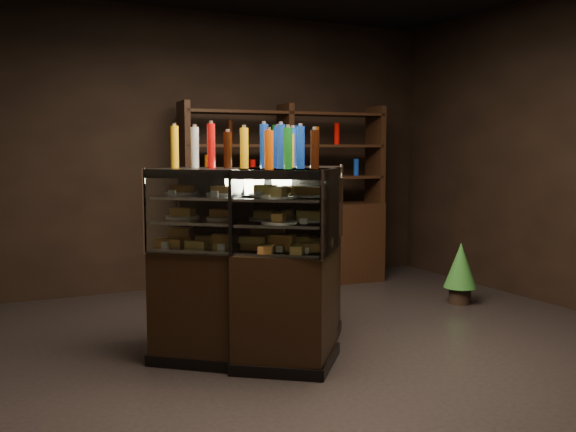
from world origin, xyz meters
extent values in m
plane|color=black|center=(0.00, 0.00, 0.00)|extent=(5.00, 5.00, 0.00)
cube|color=black|center=(0.00, 2.50, 1.50)|extent=(5.00, 0.02, 3.00)
cube|color=black|center=(2.50, 0.00, 1.50)|extent=(0.02, 5.00, 3.00)
cube|color=black|center=(-0.44, -0.05, 0.40)|extent=(1.22, 1.36, 0.81)
cube|color=black|center=(-0.44, -0.05, 0.04)|extent=(1.26, 1.40, 0.08)
cube|color=black|center=(-0.44, -0.05, 1.35)|extent=(1.22, 1.36, 0.06)
cube|color=silver|center=(-0.44, -0.05, 0.82)|extent=(1.16, 1.29, 0.02)
cube|color=silver|center=(-0.44, -0.05, 1.01)|extent=(1.16, 1.29, 0.02)
cube|color=silver|center=(-0.44, -0.05, 1.18)|extent=(1.16, 1.29, 0.02)
cube|color=white|center=(-0.18, -0.24, 1.09)|extent=(0.73, 1.00, 0.57)
cylinder|color=silver|center=(0.18, 0.26, 1.09)|extent=(0.03, 0.03, 0.59)
cylinder|color=silver|center=(-0.55, -0.73, 1.09)|extent=(0.03, 0.03, 0.59)
cube|color=black|center=(-0.83, -0.10, 0.40)|extent=(1.34, 1.26, 0.81)
cube|color=black|center=(-0.83, -0.10, 0.04)|extent=(1.38, 1.30, 0.08)
cube|color=black|center=(-0.83, -0.10, 1.35)|extent=(1.34, 1.26, 0.06)
cube|color=silver|center=(-0.83, -0.10, 0.82)|extent=(1.27, 1.19, 0.02)
cube|color=silver|center=(-0.83, -0.10, 1.01)|extent=(1.27, 1.19, 0.02)
cube|color=silver|center=(-0.83, -0.10, 1.18)|extent=(1.27, 1.19, 0.02)
cube|color=white|center=(-1.03, -0.35, 1.09)|extent=(0.95, 0.79, 0.57)
cylinder|color=silver|center=(-0.55, -0.73, 1.09)|extent=(0.03, 0.03, 0.59)
cylinder|color=silver|center=(-1.50, 0.05, 1.09)|extent=(0.03, 0.03, 0.59)
cube|color=#C09445|center=(-0.72, -0.49, 0.85)|extent=(0.18, 0.20, 0.06)
cube|color=#C09445|center=(-0.59, -0.32, 0.85)|extent=(0.18, 0.20, 0.06)
cube|color=#C09445|center=(-0.47, -0.16, 0.85)|extent=(0.18, 0.20, 0.06)
cube|color=#C09445|center=(-0.35, 0.01, 0.85)|extent=(0.18, 0.20, 0.06)
cube|color=#C09445|center=(-0.23, 0.18, 0.85)|extent=(0.18, 0.20, 0.06)
cube|color=#C09445|center=(-0.11, 0.35, 0.85)|extent=(0.18, 0.20, 0.06)
cylinder|color=white|center=(-0.71, -0.43, 1.02)|extent=(0.24, 0.24, 0.02)
cube|color=#C09445|center=(-0.71, -0.43, 1.06)|extent=(0.17, 0.19, 0.05)
cylinder|color=white|center=(-0.53, -0.18, 1.02)|extent=(0.24, 0.24, 0.02)
cube|color=#C09445|center=(-0.53, -0.18, 1.06)|extent=(0.17, 0.19, 0.05)
cylinder|color=white|center=(-0.34, 0.07, 1.02)|extent=(0.24, 0.24, 0.02)
cube|color=#C09445|center=(-0.34, 0.07, 1.06)|extent=(0.17, 0.19, 0.05)
cylinder|color=white|center=(-0.16, 0.33, 1.02)|extent=(0.24, 0.24, 0.02)
cube|color=#C09445|center=(-0.16, 0.33, 1.06)|extent=(0.17, 0.19, 0.05)
cylinder|color=white|center=(-0.71, -0.43, 1.19)|extent=(0.24, 0.24, 0.02)
cube|color=#C09445|center=(-0.71, -0.43, 1.23)|extent=(0.17, 0.19, 0.05)
cylinder|color=white|center=(-0.53, -0.18, 1.19)|extent=(0.24, 0.24, 0.02)
cube|color=#C09445|center=(-0.53, -0.18, 1.23)|extent=(0.17, 0.19, 0.05)
cylinder|color=white|center=(-0.34, 0.07, 1.19)|extent=(0.24, 0.24, 0.02)
cube|color=#C09445|center=(-0.34, 0.07, 1.23)|extent=(0.17, 0.19, 0.05)
cylinder|color=white|center=(-0.16, 0.33, 1.19)|extent=(0.24, 0.24, 0.02)
cube|color=#C09445|center=(-0.16, 0.33, 1.23)|extent=(0.17, 0.19, 0.05)
cube|color=#C09445|center=(-1.25, 0.21, 0.85)|extent=(0.20, 0.18, 0.06)
cube|color=#C09445|center=(-1.09, 0.07, 0.85)|extent=(0.20, 0.18, 0.06)
cube|color=#C09445|center=(-0.93, -0.06, 0.85)|extent=(0.20, 0.18, 0.06)
cube|color=#C09445|center=(-0.77, -0.19, 0.85)|extent=(0.20, 0.18, 0.06)
cube|color=#C09445|center=(-0.61, -0.32, 0.85)|extent=(0.20, 0.18, 0.06)
cube|color=#C09445|center=(-0.45, -0.46, 0.85)|extent=(0.20, 0.18, 0.06)
cylinder|color=white|center=(-1.19, 0.20, 1.02)|extent=(0.24, 0.24, 0.02)
cube|color=#C09445|center=(-1.19, 0.20, 1.06)|extent=(0.18, 0.17, 0.05)
cylinder|color=white|center=(-0.95, 0.00, 1.02)|extent=(0.24, 0.24, 0.02)
cube|color=#C09445|center=(-0.95, 0.00, 1.06)|extent=(0.18, 0.17, 0.05)
cylinder|color=white|center=(-0.71, -0.20, 1.02)|extent=(0.24, 0.24, 0.02)
cube|color=#C09445|center=(-0.71, -0.20, 1.06)|extent=(0.18, 0.17, 0.05)
cylinder|color=white|center=(-0.47, -0.40, 1.02)|extent=(0.24, 0.24, 0.02)
cube|color=#C09445|center=(-0.47, -0.40, 1.06)|extent=(0.18, 0.17, 0.05)
cylinder|color=white|center=(-1.19, 0.20, 1.19)|extent=(0.24, 0.24, 0.02)
cube|color=#C09445|center=(-1.19, 0.20, 1.23)|extent=(0.18, 0.17, 0.05)
cylinder|color=white|center=(-0.95, 0.00, 1.19)|extent=(0.24, 0.24, 0.02)
cube|color=#C09445|center=(-0.95, 0.00, 1.23)|extent=(0.18, 0.17, 0.05)
cylinder|color=white|center=(-0.71, -0.20, 1.19)|extent=(0.24, 0.24, 0.02)
cube|color=#C09445|center=(-0.71, -0.20, 1.23)|extent=(0.18, 0.17, 0.05)
cylinder|color=white|center=(-0.47, -0.40, 1.19)|extent=(0.24, 0.24, 0.02)
cube|color=#C09445|center=(-0.47, -0.40, 1.23)|extent=(0.18, 0.17, 0.05)
cylinder|color=#B20C0A|center=(-0.74, -0.47, 1.52)|extent=(0.06, 0.06, 0.28)
cylinder|color=silver|center=(-0.74, -0.47, 1.67)|extent=(0.03, 0.03, 0.02)
cylinder|color=black|center=(-0.67, -0.37, 1.52)|extent=(0.06, 0.06, 0.28)
cylinder|color=silver|center=(-0.67, -0.37, 1.67)|extent=(0.03, 0.03, 0.02)
cylinder|color=#147223|center=(-0.59, -0.26, 1.52)|extent=(0.06, 0.06, 0.28)
cylinder|color=silver|center=(-0.59, -0.26, 1.67)|extent=(0.03, 0.03, 0.02)
cylinder|color=#0F38B2|center=(-0.51, -0.16, 1.52)|extent=(0.06, 0.06, 0.28)
cylinder|color=silver|center=(-0.51, -0.16, 1.67)|extent=(0.03, 0.03, 0.02)
cylinder|color=#D8590A|center=(-0.44, -0.05, 1.52)|extent=(0.06, 0.06, 0.28)
cylinder|color=silver|center=(-0.44, -0.05, 1.67)|extent=(0.03, 0.03, 0.02)
cylinder|color=silver|center=(-0.36, 0.05, 1.52)|extent=(0.06, 0.06, 0.28)
cylinder|color=silver|center=(-0.36, 0.05, 1.67)|extent=(0.03, 0.03, 0.02)
cylinder|color=yellow|center=(-0.28, 0.16, 1.52)|extent=(0.06, 0.06, 0.28)
cylinder|color=silver|center=(-0.28, 0.16, 1.67)|extent=(0.03, 0.03, 0.02)
cylinder|color=#B20C0A|center=(-0.21, 0.26, 1.52)|extent=(0.06, 0.06, 0.28)
cylinder|color=silver|center=(-0.21, 0.26, 1.67)|extent=(0.03, 0.03, 0.02)
cylinder|color=black|center=(-0.13, 0.37, 1.52)|extent=(0.06, 0.06, 0.28)
cylinder|color=silver|center=(-0.13, 0.37, 1.67)|extent=(0.03, 0.03, 0.02)
cylinder|color=#B20C0A|center=(-1.23, 0.23, 1.52)|extent=(0.06, 0.06, 0.28)
cylinder|color=silver|center=(-1.23, 0.23, 1.67)|extent=(0.03, 0.03, 0.02)
cylinder|color=black|center=(-1.13, 0.15, 1.52)|extent=(0.06, 0.06, 0.28)
cylinder|color=silver|center=(-1.13, 0.15, 1.67)|extent=(0.03, 0.03, 0.02)
cylinder|color=#147223|center=(-1.03, 0.06, 1.52)|extent=(0.06, 0.06, 0.28)
cylinder|color=silver|center=(-1.03, 0.06, 1.67)|extent=(0.03, 0.03, 0.02)
cylinder|color=#0F38B2|center=(-0.93, -0.02, 1.52)|extent=(0.06, 0.06, 0.28)
cylinder|color=silver|center=(-0.93, -0.02, 1.67)|extent=(0.03, 0.03, 0.02)
cylinder|color=#D8590A|center=(-0.83, -0.10, 1.52)|extent=(0.06, 0.06, 0.28)
cylinder|color=silver|center=(-0.83, -0.10, 1.67)|extent=(0.03, 0.03, 0.02)
cylinder|color=silver|center=(-0.73, -0.18, 1.52)|extent=(0.06, 0.06, 0.28)
cylinder|color=silver|center=(-0.73, -0.18, 1.67)|extent=(0.03, 0.03, 0.02)
cylinder|color=yellow|center=(-0.63, -0.27, 1.52)|extent=(0.06, 0.06, 0.28)
cylinder|color=silver|center=(-0.63, -0.27, 1.67)|extent=(0.03, 0.03, 0.02)
cylinder|color=#B20C0A|center=(-0.53, -0.35, 1.52)|extent=(0.06, 0.06, 0.28)
cylinder|color=silver|center=(-0.53, -0.35, 1.67)|extent=(0.03, 0.03, 0.02)
cylinder|color=black|center=(-0.43, -0.43, 1.52)|extent=(0.06, 0.06, 0.28)
cylinder|color=silver|center=(-0.43, -0.43, 1.67)|extent=(0.03, 0.03, 0.02)
cylinder|color=black|center=(1.71, 0.56, 0.08)|extent=(0.21, 0.21, 0.16)
cone|color=#1A5D2A|center=(1.71, 0.56, 0.38)|extent=(0.32, 0.32, 0.44)
cone|color=#1A5D2A|center=(1.71, 0.56, 0.53)|extent=(0.25, 0.25, 0.31)
cube|color=black|center=(0.52, 2.05, 0.45)|extent=(2.32, 0.57, 0.90)
cube|color=black|center=(-0.60, 2.12, 1.45)|extent=(0.08, 0.38, 1.10)
cube|color=black|center=(0.52, 2.05, 1.45)|extent=(0.08, 0.38, 1.10)
cube|color=black|center=(1.64, 1.98, 1.45)|extent=(0.08, 0.38, 1.10)
cube|color=black|center=(0.52, 2.05, 1.20)|extent=(2.27, 0.52, 0.03)
cube|color=black|center=(0.52, 2.05, 1.55)|extent=(2.27, 0.52, 0.03)
cube|color=black|center=(0.52, 2.05, 1.90)|extent=(2.27, 0.52, 0.03)
cylinder|color=#B20C0A|center=(-0.35, 2.11, 1.32)|extent=(0.06, 0.06, 0.22)
cylinder|color=black|center=(-0.11, 2.09, 1.32)|extent=(0.06, 0.06, 0.22)
cylinder|color=#147223|center=(0.14, 2.07, 1.32)|extent=(0.06, 0.06, 0.22)
cylinder|color=#0F38B2|center=(0.39, 2.06, 1.32)|extent=(0.06, 0.06, 0.22)
cylinder|color=#D8590A|center=(0.64, 2.04, 1.32)|extent=(0.06, 0.06, 0.22)
cylinder|color=silver|center=(0.89, 2.03, 1.32)|extent=(0.06, 0.06, 0.22)
cylinder|color=yellow|center=(1.14, 2.01, 1.32)|extent=(0.06, 0.06, 0.22)
cylinder|color=#B20C0A|center=(1.39, 1.99, 1.32)|extent=(0.06, 0.06, 0.22)
camera|label=1|loc=(-2.50, -4.28, 1.50)|focal=40.00mm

